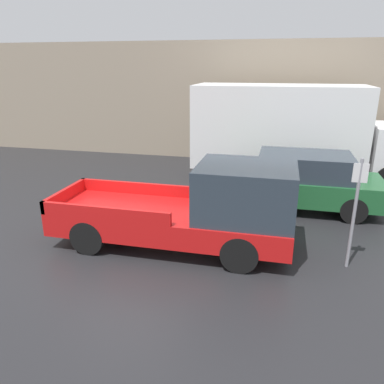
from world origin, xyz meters
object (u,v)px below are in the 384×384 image
object	(u,v)px
delivery_truck	(293,130)
parking_sign	(355,208)
pickup_truck	(198,209)
car	(300,181)

from	to	relation	value
delivery_truck	parking_sign	xyz separation A→B (m)	(1.19, -6.86, -0.50)
delivery_truck	parking_sign	size ratio (longest dim) A/B	3.40
pickup_truck	parking_sign	distance (m)	3.42
pickup_truck	delivery_truck	bearing A→B (deg)	71.91
car	delivery_truck	distance (m)	3.52
pickup_truck	car	world-z (taller)	pickup_truck
parking_sign	delivery_truck	bearing A→B (deg)	99.88
delivery_truck	parking_sign	world-z (taller)	delivery_truck
parking_sign	car	bearing A→B (deg)	105.43
pickup_truck	parking_sign	world-z (taller)	parking_sign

